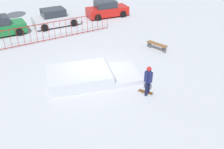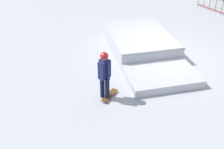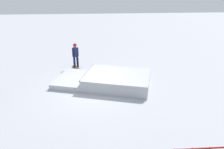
# 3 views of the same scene
# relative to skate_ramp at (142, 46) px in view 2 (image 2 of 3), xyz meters

# --- Properties ---
(ground_plane) EXTENTS (60.00, 60.00, 0.00)m
(ground_plane) POSITION_rel_skate_ramp_xyz_m (0.85, 0.44, -0.32)
(ground_plane) COLOR #A8AAB2
(skate_ramp) EXTENTS (5.91, 3.99, 0.74)m
(skate_ramp) POSITION_rel_skate_ramp_xyz_m (0.00, 0.00, 0.00)
(skate_ramp) COLOR #B0B3BB
(skate_ramp) RESTS_ON ground
(skater) EXTENTS (0.42, 0.43, 1.73)m
(skater) POSITION_rel_skate_ramp_xyz_m (2.12, -2.98, 0.69)
(skater) COLOR black
(skater) RESTS_ON ground
(skateboard) EXTENTS (0.60, 0.78, 0.09)m
(skateboard) POSITION_rel_skate_ramp_xyz_m (2.15, -2.81, -0.24)
(skateboard) COLOR #593314
(skateboard) RESTS_ON ground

